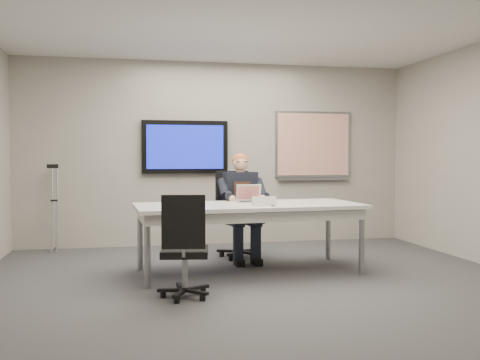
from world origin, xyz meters
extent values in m
cube|color=#3C3C3F|center=(0.00, 0.00, 0.00)|extent=(6.00, 6.00, 0.02)
cube|color=silver|center=(0.00, 0.00, 2.80)|extent=(6.00, 6.00, 0.02)
cube|color=#9E978E|center=(0.00, 3.00, 1.40)|extent=(6.00, 0.02, 2.80)
cube|color=#9E978E|center=(0.00, -3.00, 1.40)|extent=(6.00, 0.02, 2.80)
cube|color=white|center=(0.03, 0.88, 0.78)|extent=(2.66, 1.24, 0.04)
cube|color=silver|center=(0.03, 0.88, 0.69)|extent=(2.55, 1.13, 0.11)
cylinder|color=gray|center=(-1.16, 0.35, 0.38)|extent=(0.07, 0.07, 0.76)
cylinder|color=gray|center=(1.27, 0.50, 0.38)|extent=(0.07, 0.07, 0.76)
cylinder|color=gray|center=(-1.21, 1.26, 0.38)|extent=(0.07, 0.07, 0.76)
cylinder|color=gray|center=(1.21, 1.41, 0.38)|extent=(0.07, 0.07, 0.76)
cube|color=black|center=(-0.50, 2.95, 1.50)|extent=(1.30, 0.08, 0.80)
cube|color=#0D178F|center=(-0.50, 2.90, 1.50)|extent=(1.16, 0.01, 0.66)
cube|color=gray|center=(1.55, 2.98, 1.55)|extent=(1.25, 0.04, 1.05)
cube|color=white|center=(1.55, 2.95, 1.55)|extent=(1.18, 0.01, 0.98)
cube|color=gray|center=(1.55, 2.94, 1.00)|extent=(1.18, 0.05, 0.04)
cylinder|color=gray|center=(0.11, 1.81, 0.31)|extent=(0.07, 0.07, 0.40)
cube|color=black|center=(0.11, 1.81, 0.51)|extent=(0.62, 0.62, 0.08)
cube|color=black|center=(0.05, 2.05, 0.87)|extent=(0.46, 0.18, 0.57)
cylinder|color=gray|center=(-0.82, -0.09, 0.27)|extent=(0.06, 0.06, 0.34)
cube|color=black|center=(-0.82, -0.09, 0.44)|extent=(0.50, 0.50, 0.07)
cube|color=black|center=(-0.85, -0.29, 0.75)|extent=(0.40, 0.11, 0.50)
cube|color=black|center=(0.11, 1.78, 0.85)|extent=(0.45, 0.28, 0.59)
cube|color=#372216|center=(0.11, 1.65, 0.88)|extent=(0.23, 0.04, 0.29)
sphere|color=#E4A88B|center=(0.11, 1.75, 1.27)|extent=(0.22, 0.22, 0.22)
ellipsoid|color=#994D27|center=(0.11, 1.76, 1.30)|extent=(0.23, 0.23, 0.19)
cube|color=#B1B1B3|center=(0.09, 1.05, 0.81)|extent=(0.31, 0.22, 0.02)
cube|color=black|center=(0.09, 1.04, 0.82)|extent=(0.26, 0.16, 0.00)
cube|color=#B1B1B3|center=(0.09, 1.19, 0.92)|extent=(0.31, 0.09, 0.20)
cube|color=red|center=(0.09, 1.18, 0.92)|extent=(0.27, 0.07, 0.17)
cylinder|color=black|center=(0.22, 0.55, 0.81)|extent=(0.02, 0.15, 0.01)
camera|label=1|loc=(-1.33, -5.16, 1.35)|focal=40.00mm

